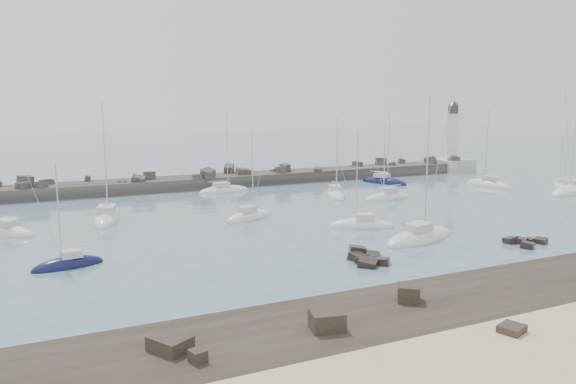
# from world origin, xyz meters

# --- Properties ---
(ground) EXTENTS (400.00, 400.00, 0.00)m
(ground) POSITION_xyz_m (0.00, 0.00, 0.00)
(ground) COLOR slate
(ground) RESTS_ON ground
(rock_shelf) EXTENTS (140.00, 12.00, 1.83)m
(rock_shelf) POSITION_xyz_m (0.01, -22.00, 0.02)
(rock_shelf) COLOR black
(rock_shelf) RESTS_ON ground
(rock_cluster_near) EXTENTS (3.82, 5.37, 1.79)m
(rock_cluster_near) POSITION_xyz_m (-3.80, -9.12, 0.09)
(rock_cluster_near) COLOR black
(rock_cluster_near) RESTS_ON ground
(rock_cluster_far) EXTENTS (4.19, 3.46, 1.27)m
(rock_cluster_far) POSITION_xyz_m (13.72, -10.85, 0.07)
(rock_cluster_far) COLOR black
(rock_cluster_far) RESTS_ON ground
(breakwater) EXTENTS (115.00, 7.33, 4.91)m
(breakwater) POSITION_xyz_m (-7.77, 38.00, 0.30)
(breakwater) COLOR #33302D
(breakwater) RESTS_ON ground
(lighthouse) EXTENTS (7.00, 7.00, 14.60)m
(lighthouse) POSITION_xyz_m (47.00, 38.00, 3.09)
(lighthouse) COLOR #AFB0AA
(lighthouse) RESTS_ON ground
(sailboat_1) EXTENTS (7.11, 7.72, 12.74)m
(sailboat_1) POSITION_xyz_m (-32.92, 15.90, 0.14)
(sailboat_1) COLOR silver
(sailboat_1) RESTS_ON ground
(sailboat_2) EXTENTS (6.23, 2.97, 9.70)m
(sailboat_2) POSITION_xyz_m (-27.74, 0.10, 0.14)
(sailboat_2) COLOR #0E143C
(sailboat_2) RESTS_ON ground
(sailboat_3) EXTENTS (5.19, 9.89, 14.99)m
(sailboat_3) POSITION_xyz_m (-22.16, 18.21, 0.15)
(sailboat_3) COLOR silver
(sailboat_3) RESTS_ON ground
(sailboat_4) EXTENTS (8.45, 3.18, 13.02)m
(sailboat_4) POSITION_xyz_m (-3.00, 32.00, 0.13)
(sailboat_4) COLOR silver
(sailboat_4) RESTS_ON ground
(sailboat_5) EXTENTS (7.50, 5.27, 11.62)m
(sailboat_5) POSITION_xyz_m (3.04, 2.31, 0.14)
(sailboat_5) COLOR silver
(sailboat_5) RESTS_ON ground
(sailboat_6) EXTENTS (4.93, 8.27, 12.61)m
(sailboat_6) POSITION_xyz_m (10.60, 21.20, 0.14)
(sailboat_6) COLOR silver
(sailboat_6) RESTS_ON ground
(sailboat_7) EXTENTS (10.40, 5.72, 15.65)m
(sailboat_7) POSITION_xyz_m (5.30, -5.08, 0.15)
(sailboat_7) COLOR silver
(sailboat_7) RESTS_ON ground
(sailboat_8) EXTENTS (5.89, 8.91, 13.51)m
(sailboat_8) POSITION_xyz_m (24.74, 29.15, 0.14)
(sailboat_8) COLOR #0E143C
(sailboat_8) RESTS_ON ground
(sailboat_9) EXTENTS (7.57, 2.48, 12.09)m
(sailboat_9) POSITION_xyz_m (16.07, 15.92, 0.15)
(sailboat_9) COLOR silver
(sailboat_9) RESTS_ON ground
(sailboat_10) EXTENTS (3.88, 8.84, 13.57)m
(sailboat_10) POSITION_xyz_m (38.52, 19.18, 0.14)
(sailboat_10) COLOR silver
(sailboat_10) RESTS_ON ground
(sailboat_11) EXTENTS (11.98, 6.22, 17.93)m
(sailboat_11) POSITION_xyz_m (45.29, 8.59, 0.15)
(sailboat_11) COLOR silver
(sailboat_11) RESTS_ON ground
(sailboat_12) EXTENTS (5.12, 5.34, 9.21)m
(sailboat_12) POSITION_xyz_m (48.57, 13.60, 0.14)
(sailboat_12) COLOR silver
(sailboat_12) RESTS_ON ground
(sailboat_13) EXTENTS (7.65, 4.96, 11.74)m
(sailboat_13) POSITION_xyz_m (-6.62, 11.86, 0.14)
(sailboat_13) COLOR silver
(sailboat_13) RESTS_ON ground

